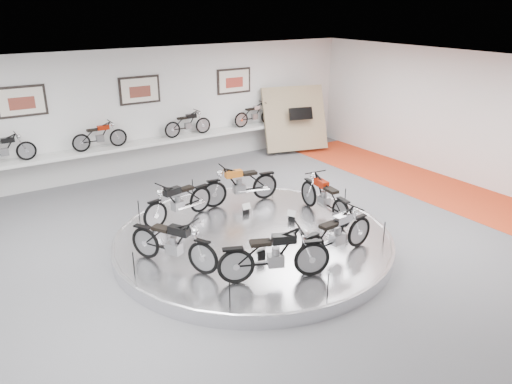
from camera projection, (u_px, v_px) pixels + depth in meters
floor at (260, 251)px, 11.42m from camera, size 16.00×16.00×0.00m
ceiling at (261, 74)px, 9.98m from camera, size 16.00×16.00×0.00m
wall_back at (141, 112)px, 16.17m from camera, size 16.00×0.00×16.00m
wall_right at (485, 122)px, 14.78m from camera, size 0.00×14.00×14.00m
orange_carpet_strip at (450, 193)px, 14.88m from camera, size 2.40×12.60×0.01m
dado_band at (145, 155)px, 16.67m from camera, size 15.68×0.04×1.10m
display_platform at (253, 241)px, 11.60m from camera, size 6.40×6.40×0.30m
platform_rim at (253, 236)px, 11.55m from camera, size 6.40×6.40×0.10m
shelf at (147, 143)px, 16.29m from camera, size 11.00×0.55×0.10m
poster_left at (22, 101)px, 14.10m from camera, size 1.35×0.06×0.88m
poster_center at (140, 90)px, 15.89m from camera, size 1.35×0.06×0.88m
poster_right at (234, 81)px, 17.67m from camera, size 1.35×0.06×0.88m
display_panel at (295, 119)px, 18.59m from camera, size 2.56×1.52×2.30m
shelf_bike_a at (4, 151)px, 14.00m from camera, size 1.22×0.43×0.73m
shelf_bike_b at (100, 138)px, 15.38m from camera, size 1.22×0.43×0.73m
shelf_bike_c at (188, 125)px, 16.91m from camera, size 1.22×0.43×0.73m
shelf_bike_d at (255, 116)px, 18.29m from camera, size 1.22×0.43×0.73m
bike_a at (324, 196)px, 12.36m from camera, size 0.83×1.85×1.05m
bike_b at (240, 184)px, 13.17m from camera, size 1.92×0.92×1.09m
bike_c at (178, 201)px, 12.14m from camera, size 1.84×1.00×1.03m
bike_d at (173, 242)px, 10.02m from camera, size 1.43×1.87×1.05m
bike_e at (275, 254)px, 9.50m from camera, size 1.99×1.33×1.11m
bike_f at (337, 233)px, 10.41m from camera, size 1.83×0.78×1.05m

